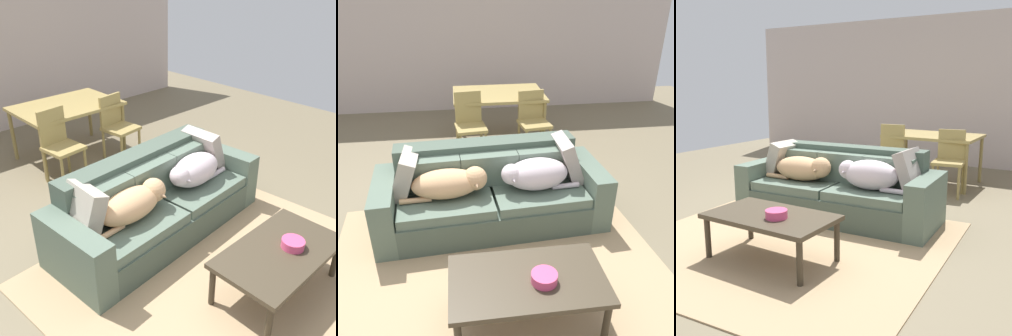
% 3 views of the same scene
% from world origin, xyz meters
% --- Properties ---
extents(ground_plane, '(10.00, 10.00, 0.00)m').
position_xyz_m(ground_plane, '(0.00, 0.00, 0.00)').
color(ground_plane, '#766A4F').
extents(back_partition, '(8.00, 0.12, 2.70)m').
position_xyz_m(back_partition, '(0.00, 4.00, 1.35)').
color(back_partition, beige).
rests_on(back_partition, ground).
extents(area_rug, '(3.07, 2.91, 0.01)m').
position_xyz_m(area_rug, '(0.30, -0.69, 0.01)').
color(area_rug, tan).
rests_on(area_rug, ground).
extents(couch, '(2.30, 0.99, 0.79)m').
position_xyz_m(couch, '(0.29, 0.26, 0.31)').
color(couch, '#48584B').
rests_on(couch, ground).
extents(dog_on_left_cushion, '(0.82, 0.37, 0.29)m').
position_xyz_m(dog_on_left_cushion, '(-0.09, 0.11, 0.55)').
color(dog_on_left_cushion, tan).
rests_on(dog_on_left_cushion, couch).
extents(dog_on_right_cushion, '(0.78, 0.38, 0.31)m').
position_xyz_m(dog_on_right_cushion, '(0.72, 0.15, 0.57)').
color(dog_on_right_cushion, silver).
rests_on(dog_on_right_cushion, couch).
extents(throw_pillow_by_left_arm, '(0.29, 0.42, 0.44)m').
position_xyz_m(throw_pillow_by_left_arm, '(-0.52, 0.26, 0.59)').
color(throw_pillow_by_left_arm, '#AFA694').
rests_on(throw_pillow_by_left_arm, couch).
extents(throw_pillow_by_right_arm, '(0.27, 0.45, 0.46)m').
position_xyz_m(throw_pillow_by_right_arm, '(1.11, 0.37, 0.61)').
color(throw_pillow_by_right_arm, '#AFA298').
rests_on(throw_pillow_by_right_arm, couch).
extents(coffee_table, '(1.10, 0.62, 0.41)m').
position_xyz_m(coffee_table, '(0.42, -1.05, 0.37)').
color(coffee_table, '#453A2A').
rests_on(coffee_table, ground).
extents(bowl_on_coffee_table, '(0.18, 0.18, 0.07)m').
position_xyz_m(bowl_on_coffee_table, '(0.53, -1.10, 0.45)').
color(bowl_on_coffee_table, '#EA4C7F').
rests_on(bowl_on_coffee_table, coffee_table).
extents(dining_table, '(1.33, 0.93, 0.74)m').
position_xyz_m(dining_table, '(0.63, 2.39, 0.68)').
color(dining_table, '#A68E4F').
rests_on(dining_table, ground).
extents(dining_chair_near_left, '(0.44, 0.44, 0.91)m').
position_xyz_m(dining_chair_near_left, '(0.17, 1.84, 0.51)').
color(dining_chair_near_left, '#A68E4F').
rests_on(dining_chair_near_left, ground).
extents(dining_chair_near_right, '(0.45, 0.45, 0.88)m').
position_xyz_m(dining_chair_near_right, '(1.05, 1.85, 0.50)').
color(dining_chair_near_right, '#A68E4F').
rests_on(dining_chair_near_right, ground).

